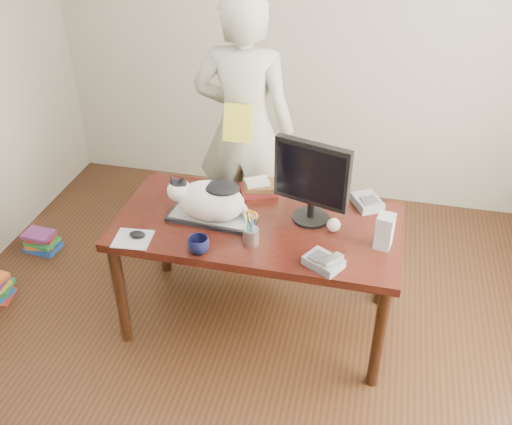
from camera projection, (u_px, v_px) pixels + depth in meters
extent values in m
plane|color=black|center=(233.00, 394.00, 3.15)|extent=(4.50, 4.50, 0.00)
plane|color=beige|center=(308.00, 32.00, 4.22)|extent=(4.00, 0.00, 4.00)
cube|color=black|center=(258.00, 226.00, 3.23)|extent=(1.60, 0.80, 0.05)
cylinder|color=black|center=(121.00, 295.00, 3.31)|extent=(0.07, 0.07, 0.70)
cylinder|color=black|center=(379.00, 338.00, 3.03)|extent=(0.07, 0.07, 0.70)
cylinder|color=black|center=(163.00, 229.00, 3.86)|extent=(0.07, 0.07, 0.70)
cylinder|color=black|center=(385.00, 260.00, 3.58)|extent=(0.07, 0.07, 0.70)
cube|color=black|center=(270.00, 236.00, 3.70)|extent=(1.45, 0.03, 0.50)
cube|color=black|center=(212.00, 218.00, 3.23)|extent=(0.51, 0.23, 0.02)
cube|color=#A3A3A8|center=(212.00, 216.00, 3.22)|extent=(0.48, 0.19, 0.01)
ellipsoid|color=white|center=(211.00, 201.00, 3.17)|extent=(0.39, 0.26, 0.23)
ellipsoid|color=white|center=(179.00, 191.00, 3.16)|extent=(0.15, 0.14, 0.13)
ellipsoid|color=black|center=(179.00, 184.00, 3.14)|extent=(0.10, 0.10, 0.05)
cone|color=black|center=(172.00, 179.00, 3.12)|extent=(0.07, 0.06, 0.08)
cone|color=black|center=(183.00, 181.00, 3.11)|extent=(0.07, 0.07, 0.08)
ellipsoid|color=black|center=(222.00, 188.00, 3.09)|extent=(0.21, 0.17, 0.05)
cylinder|color=white|center=(246.00, 213.00, 3.21)|extent=(0.10, 0.16, 0.05)
cylinder|color=black|center=(310.00, 217.00, 3.24)|extent=(0.26, 0.26, 0.02)
cylinder|color=black|center=(311.00, 209.00, 3.21)|extent=(0.05, 0.05, 0.10)
cube|color=black|center=(312.00, 174.00, 3.06)|extent=(0.43, 0.17, 0.37)
cube|color=black|center=(310.00, 176.00, 3.05)|extent=(0.38, 0.12, 0.31)
cylinder|color=gray|center=(251.00, 236.00, 3.03)|extent=(0.11, 0.11, 0.09)
cylinder|color=black|center=(249.00, 222.00, 3.00)|extent=(0.04, 0.03, 0.14)
cylinder|color=#0B57A5|center=(252.00, 226.00, 2.97)|extent=(0.03, 0.03, 0.14)
cylinder|color=#AA181D|center=(253.00, 222.00, 2.99)|extent=(0.02, 0.04, 0.14)
cylinder|color=#197F1C|center=(248.00, 225.00, 2.98)|extent=(0.01, 0.03, 0.14)
cylinder|color=#A4A4A8|center=(252.00, 223.00, 2.97)|extent=(0.01, 0.03, 0.10)
cylinder|color=#A4A4A8|center=(253.00, 224.00, 2.97)|extent=(0.02, 0.02, 0.10)
torus|color=orange|center=(250.00, 214.00, 2.94)|extent=(0.05, 0.03, 0.04)
torus|color=orange|center=(254.00, 215.00, 2.93)|extent=(0.05, 0.03, 0.04)
cube|color=#ABB0B7|center=(133.00, 239.00, 3.08)|extent=(0.22, 0.20, 0.00)
ellipsoid|color=black|center=(137.00, 234.00, 3.09)|extent=(0.10, 0.07, 0.04)
imported|color=black|center=(199.00, 245.00, 2.97)|extent=(0.15, 0.15, 0.09)
cube|color=slate|center=(323.00, 262.00, 2.88)|extent=(0.23, 0.21, 0.05)
cube|color=#454547|center=(318.00, 256.00, 2.88)|extent=(0.11, 0.12, 0.01)
cube|color=#A4A4A8|center=(332.00, 259.00, 2.85)|extent=(0.12, 0.16, 0.05)
cube|color=gray|center=(384.00, 231.00, 2.98)|extent=(0.10, 0.11, 0.19)
sphere|color=beige|center=(334.00, 225.00, 3.13)|extent=(0.08, 0.08, 0.08)
cube|color=#521516|center=(259.00, 190.00, 3.48)|extent=(0.26, 0.23, 0.03)
cube|color=#4F321B|center=(261.00, 185.00, 3.46)|extent=(0.23, 0.20, 0.03)
cube|color=silver|center=(257.00, 182.00, 3.45)|extent=(0.17, 0.16, 0.02)
cube|color=slate|center=(367.00, 202.00, 3.35)|extent=(0.21, 0.23, 0.05)
cube|color=#454547|center=(370.00, 200.00, 3.31)|extent=(0.13, 0.13, 0.01)
imported|color=silver|center=(245.00, 129.00, 3.81)|extent=(0.69, 0.46, 1.86)
cube|color=yellow|center=(238.00, 123.00, 3.61)|extent=(0.18, 0.11, 0.24)
cube|color=#1B49A4|center=(43.00, 247.00, 4.23)|extent=(0.25, 0.19, 0.03)
cube|color=orange|center=(42.00, 243.00, 4.22)|extent=(0.22, 0.19, 0.03)
cube|color=#257E3D|center=(42.00, 241.00, 4.19)|extent=(0.24, 0.19, 0.03)
cube|color=red|center=(41.00, 237.00, 4.19)|extent=(0.21, 0.16, 0.03)
cube|color=#6D2E74|center=(39.00, 234.00, 4.16)|extent=(0.22, 0.17, 0.03)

